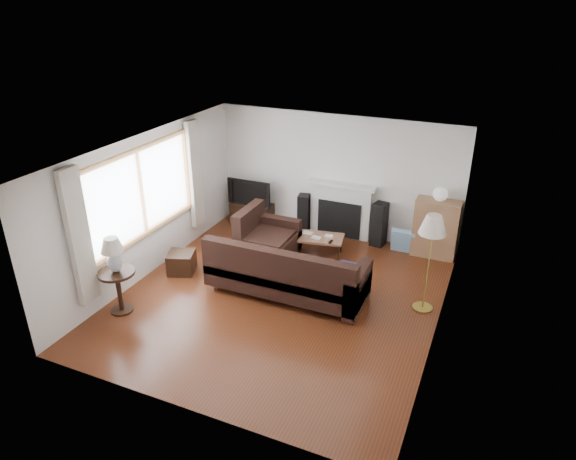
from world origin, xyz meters
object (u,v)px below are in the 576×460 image
at_px(coffee_table, 317,245).
at_px(side_table, 119,291).
at_px(sectional_sofa, 287,270).
at_px(bookshelf, 436,229).
at_px(tv_stand, 252,213).
at_px(floor_lamp, 428,264).

xyz_separation_m(coffee_table, side_table, (-2.17, -3.05, 0.17)).
bearing_deg(sectional_sofa, side_table, -145.42).
height_order(sectional_sofa, side_table, sectional_sofa).
height_order(bookshelf, coffee_table, bookshelf).
bearing_deg(coffee_table, side_table, -135.95).
bearing_deg(sectional_sofa, bookshelf, 49.81).
relative_size(tv_stand, sectional_sofa, 0.32).
xyz_separation_m(bookshelf, side_table, (-4.21, -3.90, -0.20)).
xyz_separation_m(coffee_table, floor_lamp, (2.20, -1.08, 0.62)).
relative_size(bookshelf, floor_lamp, 0.69).
distance_m(floor_lamp, side_table, 4.81).
distance_m(tv_stand, side_table, 3.89).
xyz_separation_m(tv_stand, floor_lamp, (4.03, -1.90, 0.59)).
relative_size(coffee_table, floor_lamp, 0.60).
bearing_deg(sectional_sofa, tv_stand, 128.30).
bearing_deg(bookshelf, tv_stand, -179.60).
bearing_deg(floor_lamp, sectional_sofa, -168.22).
bearing_deg(bookshelf, coffee_table, -157.40).
relative_size(floor_lamp, side_table, 2.28).
xyz_separation_m(bookshelf, floor_lamp, (0.16, -1.93, 0.25)).
bearing_deg(floor_lamp, coffee_table, 153.93).
bearing_deg(tv_stand, floor_lamp, -25.28).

